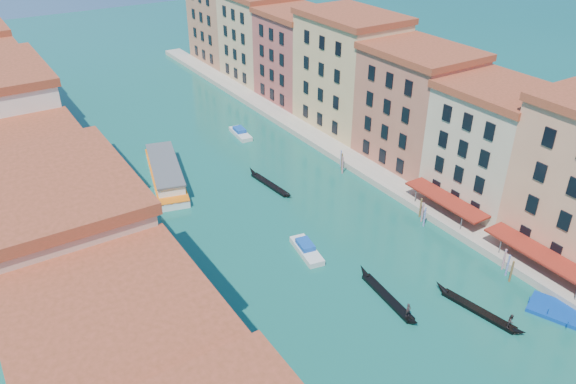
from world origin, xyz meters
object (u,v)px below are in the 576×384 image
Objects in this scene: vaporetto_far at (166,172)px; gondola_right at (480,310)px; gondola_fore at (387,296)px; blue_dock at (556,310)px.

vaporetto_far is 1.73× the size of gondola_right.
gondola_fore reaches higher than blue_dock.
gondola_fore is 18.13m from blue_dock.
gondola_fore is at bearing -61.19° from vaporetto_far.
gondola_right is (17.15, -46.86, -0.85)m from vaporetto_far.
vaporetto_far is at bearing 100.05° from gondola_right.
blue_dock is at bearing -50.30° from vaporetto_far.
vaporetto_far is 49.91m from gondola_right.
vaporetto_far is at bearing 110.13° from gondola_fore.
gondola_fore is (10.27, -39.68, -0.90)m from vaporetto_far.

